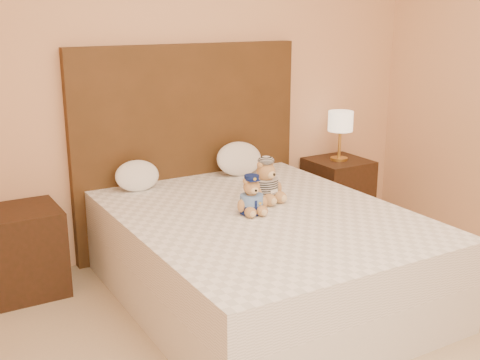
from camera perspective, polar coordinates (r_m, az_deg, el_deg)
name	(u,v)px	position (r m, az deg, el deg)	size (l,w,h in m)	color
bed	(262,255)	(3.73, 2.06, -7.09)	(1.60, 2.00, 0.55)	white
headboard	(189,148)	(4.43, -4.89, 3.02)	(1.75, 0.08, 1.50)	#4B2E16
nightstand_left	(25,251)	(4.02, -19.76, -6.36)	(0.45, 0.45, 0.55)	#331A10
nightstand_right	(337,192)	(5.04, 9.21, -1.14)	(0.45, 0.45, 0.55)	#331A10
lamp	(340,124)	(4.91, 9.51, 5.28)	(0.20, 0.20, 0.40)	gold
teddy_police	(252,195)	(3.58, 1.10, -1.40)	(0.20, 0.20, 0.24)	#B07544
teddy_prisoner	(266,181)	(3.80, 2.46, -0.07)	(0.25, 0.23, 0.27)	#B07544
pillow_left	(137,174)	(4.12, -9.73, 0.54)	(0.31, 0.20, 0.22)	white
pillow_right	(239,157)	(4.44, -0.08, 2.18)	(0.37, 0.24, 0.26)	white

